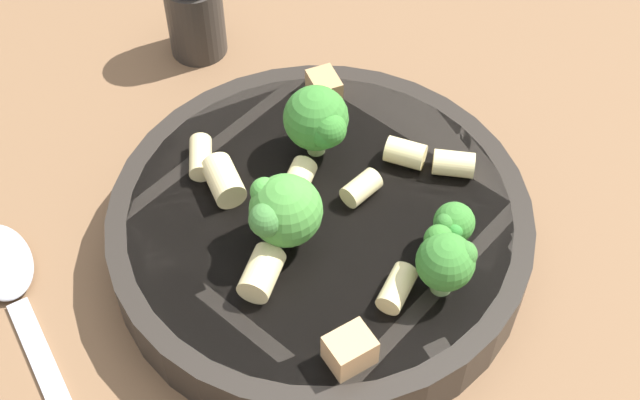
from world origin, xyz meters
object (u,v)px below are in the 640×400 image
object	(u,v)px
chicken_chunk_0	(350,350)
broccoli_floret_0	(446,260)
rigatoni_0	(262,273)
rigatoni_6	(224,180)
pasta_bowl	(320,227)
rigatoni_5	(405,153)
rigatoni_7	(397,288)
rigatoni_3	(201,157)
rigatoni_1	(454,164)
broccoli_floret_2	(283,211)
rigatoni_4	(361,188)
broccoli_floret_1	(318,121)
spoon	(13,293)
pepper_shaker	(195,1)
rigatoni_2	(297,183)
chicken_chunk_1	(324,86)
broccoli_floret_3	(453,225)

from	to	relation	value
chicken_chunk_0	broccoli_floret_0	bearing A→B (deg)	15.23
rigatoni_0	rigatoni_6	bearing A→B (deg)	84.75
pasta_bowl	broccoli_floret_0	xyz separation A→B (m)	(0.03, -0.07, 0.04)
rigatoni_5	rigatoni_7	world-z (taller)	rigatoni_5
broccoli_floret_0	rigatoni_3	world-z (taller)	broccoli_floret_0
rigatoni_1	rigatoni_6	world-z (taller)	rigatoni_6
broccoli_floret_2	rigatoni_1	distance (m)	0.11
rigatoni_3	rigatoni_4	bearing A→B (deg)	-40.20
broccoli_floret_2	broccoli_floret_1	bearing A→B (deg)	48.05
rigatoni_4	spoon	size ratio (longest dim) A/B	0.12
rigatoni_7	rigatoni_5	bearing A→B (deg)	57.80
pasta_bowl	rigatoni_0	xyz separation A→B (m)	(-0.05, -0.03, 0.02)
rigatoni_4	pepper_shaker	distance (m)	0.20
rigatoni_2	chicken_chunk_1	distance (m)	0.08
spoon	rigatoni_2	bearing A→B (deg)	-9.24
rigatoni_7	spoon	size ratio (longest dim) A/B	0.14
rigatoni_1	pasta_bowl	bearing A→B (deg)	174.51
chicken_chunk_0	chicken_chunk_1	bearing A→B (deg)	67.58
rigatoni_1	rigatoni_3	size ratio (longest dim) A/B	0.87
rigatoni_0	rigatoni_7	size ratio (longest dim) A/B	1.08
pasta_bowl	broccoli_floret_2	bearing A→B (deg)	-158.85
rigatoni_0	rigatoni_2	xyz separation A→B (m)	(0.04, 0.05, -0.00)
rigatoni_5	broccoli_floret_3	bearing A→B (deg)	-97.52
chicken_chunk_1	spoon	xyz separation A→B (m)	(-0.21, -0.04, -0.04)
broccoli_floret_2	rigatoni_2	world-z (taller)	broccoli_floret_2
broccoli_floret_3	chicken_chunk_0	bearing A→B (deg)	-155.03
broccoli_floret_2	rigatoni_6	bearing A→B (deg)	108.27
broccoli_floret_0	rigatoni_6	distance (m)	0.13
broccoli_floret_3	rigatoni_7	world-z (taller)	broccoli_floret_3
rigatoni_0	rigatoni_3	distance (m)	0.09
broccoli_floret_2	rigatoni_7	distance (m)	0.07
rigatoni_4	spoon	world-z (taller)	rigatoni_4
broccoli_floret_1	chicken_chunk_0	size ratio (longest dim) A/B	2.06
broccoli_floret_2	rigatoni_7	xyz separation A→B (m)	(0.04, -0.06, -0.02)
pasta_bowl	chicken_chunk_1	xyz separation A→B (m)	(0.04, 0.08, 0.02)
broccoli_floret_2	broccoli_floret_3	bearing A→B (deg)	-28.32
broccoli_floret_1	rigatoni_1	distance (m)	0.08
rigatoni_6	rigatoni_7	bearing A→B (deg)	-63.14
broccoli_floret_1	spoon	world-z (taller)	broccoli_floret_1
broccoli_floret_1	broccoli_floret_2	bearing A→B (deg)	-131.95
broccoli_floret_1	chicken_chunk_1	bearing A→B (deg)	59.73
broccoli_floret_1	rigatoni_3	bearing A→B (deg)	161.18
broccoli_floret_1	rigatoni_2	size ratio (longest dim) A/B	1.56
rigatoni_5	chicken_chunk_0	size ratio (longest dim) A/B	1.01
rigatoni_1	chicken_chunk_0	xyz separation A→B (m)	(-0.11, -0.08, 0.00)
pasta_bowl	rigatoni_5	bearing A→B (deg)	10.57
rigatoni_3	chicken_chunk_1	distance (m)	0.09
broccoli_floret_3	rigatoni_7	bearing A→B (deg)	-160.11
rigatoni_2	rigatoni_6	distance (m)	0.04
broccoli_floret_3	chicken_chunk_1	world-z (taller)	broccoli_floret_3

